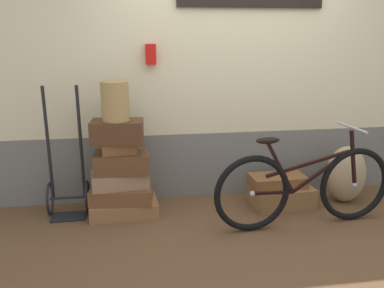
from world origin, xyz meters
TOP-DOWN VIEW (x-y plane):
  - ground at (0.00, 0.00)m, footprint 8.45×5.20m
  - station_building at (0.01, 0.85)m, footprint 6.45×0.74m
  - suitcase_0 at (-1.11, 0.40)m, footprint 0.67×0.44m
  - suitcase_1 at (-1.12, 0.39)m, footprint 0.63×0.43m
  - suitcase_2 at (-1.14, 0.41)m, footprint 0.58×0.39m
  - suitcase_3 at (-1.11, 0.41)m, footprint 0.54×0.37m
  - suitcase_4 at (-1.13, 0.38)m, footprint 0.34×0.24m
  - suitcase_5 at (-1.14, 0.38)m, footprint 0.51×0.34m
  - suitcase_6 at (0.52, 0.35)m, footprint 0.64×0.44m
  - suitcase_7 at (0.48, 0.37)m, footprint 0.57×0.32m
  - wicker_basket at (-1.14, 0.38)m, footprint 0.26×0.26m
  - luggage_trolley at (-1.65, 0.49)m, footprint 0.39×0.38m
  - burlap_sack at (1.23, 0.36)m, footprint 0.42×0.36m
  - bicycle at (0.56, -0.12)m, footprint 1.75×0.46m

SIDE VIEW (x-z plane):
  - ground at x=0.00m, z-range -0.06..0.00m
  - suitcase_0 at x=-1.11m, z-range 0.00..0.14m
  - suitcase_6 at x=0.52m, z-range 0.00..0.21m
  - suitcase_1 at x=-1.12m, z-range 0.14..0.29m
  - suitcase_7 at x=0.48m, z-range 0.21..0.33m
  - luggage_trolley at x=-1.65m, z-range -0.36..0.93m
  - burlap_sack at x=1.23m, z-range 0.00..0.61m
  - suitcase_2 at x=-1.14m, z-range 0.29..0.44m
  - bicycle at x=0.56m, z-range -0.09..0.84m
  - suitcase_3 at x=-1.11m, z-range 0.44..0.64m
  - suitcase_4 at x=-1.13m, z-range 0.64..0.75m
  - suitcase_5 at x=-1.14m, z-range 0.75..0.96m
  - wicker_basket at x=-1.14m, z-range 0.96..1.33m
  - station_building at x=0.01m, z-range 0.00..2.46m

